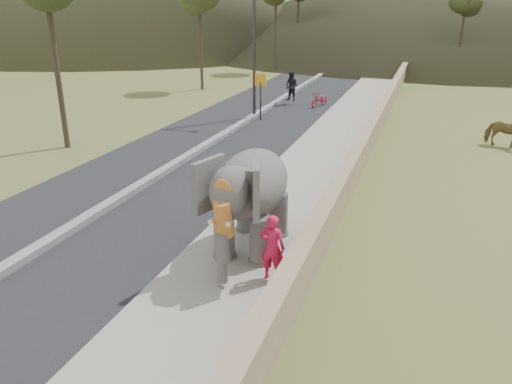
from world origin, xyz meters
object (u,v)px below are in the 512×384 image
elephant_and_man (253,198)px  lamppost (260,23)px  cow (506,131)px  motorcyclist (304,92)px

elephant_and_man → lamppost: bearing=108.0°
elephant_and_man → cow: bearing=60.8°
lamppost → motorcyclist: lamppost is taller
elephant_and_man → motorcyclist: (-3.28, 18.61, -0.61)m
cow → elephant_and_man: size_ratio=0.45×
lamppost → cow: (11.73, -1.94, -4.19)m
elephant_and_man → motorcyclist: size_ratio=1.29×
cow → elephant_and_man: bearing=156.9°
elephant_and_man → motorcyclist: elephant_and_man is taller
cow → motorcyclist: size_ratio=0.59×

